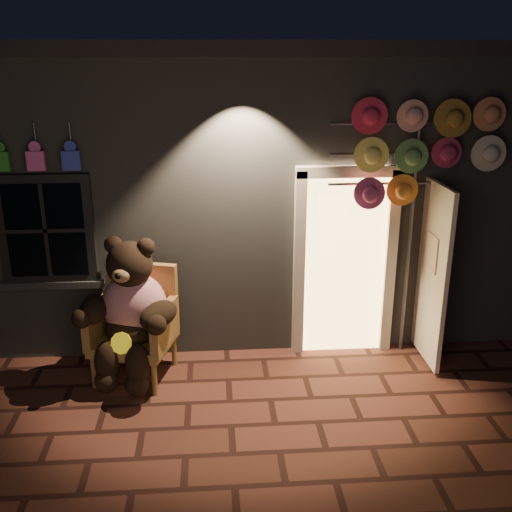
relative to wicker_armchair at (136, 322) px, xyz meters
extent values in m
plane|color=#5B2D22|center=(0.97, -1.10, -0.59)|extent=(60.00, 60.00, 0.00)
cube|color=slate|center=(0.97, 2.90, 1.06)|extent=(7.00, 5.00, 3.30)
cube|color=black|center=(0.97, 2.90, 2.79)|extent=(7.30, 5.30, 0.16)
cube|color=black|center=(-0.93, 0.36, 0.96)|extent=(1.00, 0.10, 1.20)
cube|color=black|center=(-0.93, 0.33, 0.96)|extent=(0.82, 0.06, 1.02)
cube|color=slate|center=(-0.93, 0.36, 0.33)|extent=(1.10, 0.14, 0.08)
cube|color=#FFCC72|center=(2.32, 0.38, 0.46)|extent=(0.92, 0.10, 2.10)
cube|color=beige|center=(1.80, 0.34, 0.46)|extent=(0.12, 0.12, 2.20)
cube|color=beige|center=(2.84, 0.34, 0.46)|extent=(0.12, 0.12, 2.20)
cube|color=beige|center=(2.32, 0.34, 1.54)|extent=(1.16, 0.12, 0.12)
cube|color=beige|center=(3.22, 0.00, 0.46)|extent=(0.05, 0.80, 2.00)
cube|color=#2C8323|center=(-1.28, 0.28, 1.71)|extent=(0.18, 0.07, 0.20)
cube|color=#D357A5|center=(-0.93, 0.28, 1.71)|extent=(0.18, 0.07, 0.20)
cylinder|color=#59595E|center=(-0.93, 0.34, 1.96)|extent=(0.02, 0.02, 0.25)
cube|color=#3040AA|center=(-0.58, 0.28, 1.71)|extent=(0.18, 0.07, 0.20)
cylinder|color=#59595E|center=(-0.58, 0.34, 1.96)|extent=(0.02, 0.02, 0.25)
cube|color=#A2763E|center=(-0.03, -0.09, -0.18)|extent=(0.95, 0.91, 0.11)
cube|color=#A2763E|center=(0.06, 0.23, 0.21)|extent=(0.77, 0.30, 0.78)
cube|color=#A2763E|center=(-0.39, -0.02, 0.04)|extent=(0.27, 0.67, 0.45)
cube|color=#A2763E|center=(0.32, -0.21, 0.04)|extent=(0.27, 0.67, 0.45)
cylinder|color=#A2763E|center=(-0.43, -0.30, -0.42)|extent=(0.06, 0.06, 0.36)
cylinder|color=#A2763E|center=(0.21, -0.48, -0.42)|extent=(0.06, 0.06, 0.36)
cylinder|color=#A2763E|center=(-0.26, 0.30, -0.42)|extent=(0.06, 0.06, 0.36)
cylinder|color=#A2763E|center=(0.38, 0.12, -0.42)|extent=(0.06, 0.06, 0.36)
ellipsoid|color=#AA1228|center=(0.00, -0.05, 0.22)|extent=(0.83, 0.73, 0.74)
ellipsoid|color=black|center=(-0.02, -0.13, 0.00)|extent=(0.69, 0.63, 0.35)
sphere|color=black|center=(-0.01, -0.10, 0.70)|extent=(0.59, 0.59, 0.48)
sphere|color=black|center=(-0.17, -0.02, 0.89)|extent=(0.19, 0.19, 0.19)
sphere|color=black|center=(0.17, -0.12, 0.89)|extent=(0.19, 0.19, 0.19)
ellipsoid|color=olive|center=(-0.07, -0.31, 0.66)|extent=(0.22, 0.18, 0.15)
ellipsoid|color=black|center=(-0.40, -0.17, 0.25)|extent=(0.30, 0.50, 0.27)
ellipsoid|color=black|center=(0.28, -0.36, 0.25)|extent=(0.50, 0.55, 0.27)
ellipsoid|color=black|center=(-0.26, -0.38, -0.25)|extent=(0.27, 0.27, 0.46)
ellipsoid|color=black|center=(0.05, -0.47, -0.25)|extent=(0.27, 0.27, 0.46)
sphere|color=black|center=(-0.28, -0.44, -0.44)|extent=(0.25, 0.25, 0.25)
sphere|color=black|center=(0.04, -0.53, -0.44)|extent=(0.25, 0.25, 0.25)
cylinder|color=yellow|center=(-0.11, -0.43, -0.02)|extent=(0.24, 0.15, 0.22)
cylinder|color=#59595E|center=(3.03, 0.28, 0.83)|extent=(0.04, 0.04, 2.86)
cylinder|color=#59595E|center=(2.71, 0.26, 2.05)|extent=(1.27, 0.03, 0.03)
cylinder|color=#59595E|center=(2.71, 0.26, 1.73)|extent=(1.27, 0.03, 0.03)
cylinder|color=#59595E|center=(2.71, 0.26, 1.42)|extent=(1.27, 0.03, 0.03)
cylinder|color=#D32B4E|center=(2.47, 0.20, 2.10)|extent=(0.36, 0.11, 0.36)
cylinder|color=#E49C91|center=(2.90, 0.17, 2.10)|extent=(0.36, 0.11, 0.36)
cylinder|color=olive|center=(3.32, 0.14, 2.10)|extent=(0.36, 0.11, 0.36)
cylinder|color=#C87854|center=(3.74, 0.20, 2.10)|extent=(0.36, 0.11, 0.36)
cylinder|color=#FDF171|center=(2.47, 0.17, 1.73)|extent=(0.36, 0.11, 0.36)
cylinder|color=#5F9755|center=(2.90, 0.14, 1.73)|extent=(0.36, 0.11, 0.36)
cylinder|color=#A32C50|center=(3.32, 0.20, 1.73)|extent=(0.36, 0.11, 0.36)
cylinder|color=beige|center=(3.74, 0.17, 1.73)|extent=(0.36, 0.11, 0.36)
cylinder|color=#C14B88|center=(2.47, 0.14, 1.36)|extent=(0.36, 0.11, 0.36)
cylinder|color=orange|center=(2.90, 0.20, 1.36)|extent=(0.36, 0.11, 0.36)
camera|label=1|loc=(0.85, -5.91, 2.80)|focal=42.00mm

